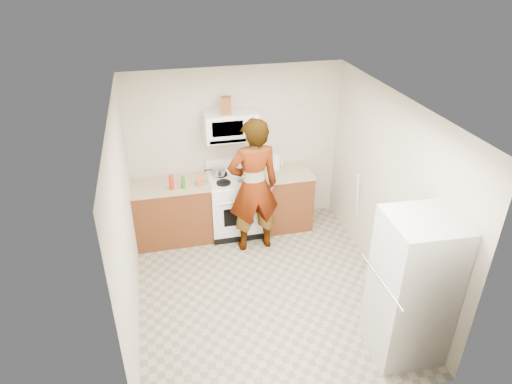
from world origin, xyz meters
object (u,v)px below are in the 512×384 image
object	(u,v)px
saucepan	(218,171)
microwave	(231,126)
fridge	(412,288)
person	(253,187)
gas_range	(235,204)
kettle	(275,162)

from	to	relation	value
saucepan	microwave	bearing A→B (deg)	3.57
fridge	person	bearing A→B (deg)	120.19
gas_range	kettle	distance (m)	0.88
fridge	microwave	bearing A→B (deg)	118.24
person	kettle	world-z (taller)	person
person	saucepan	distance (m)	0.71
gas_range	kettle	size ratio (longest dim) A/B	5.70
gas_range	person	bearing A→B (deg)	-68.20
saucepan	gas_range	bearing A→B (deg)	-28.69
person	fridge	distance (m)	2.55
gas_range	saucepan	world-z (taller)	gas_range
kettle	saucepan	bearing A→B (deg)	163.78
microwave	fridge	bearing A→B (deg)	-64.63
microwave	person	distance (m)	0.94
microwave	person	xyz separation A→B (m)	(0.19, -0.60, -0.69)
person	fridge	world-z (taller)	person
fridge	saucepan	world-z (taller)	fridge
kettle	microwave	bearing A→B (deg)	163.56
kettle	fridge	bearing A→B (deg)	-95.73
person	saucepan	world-z (taller)	person
saucepan	kettle	bearing A→B (deg)	2.86
fridge	gas_range	bearing A→B (deg)	119.26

